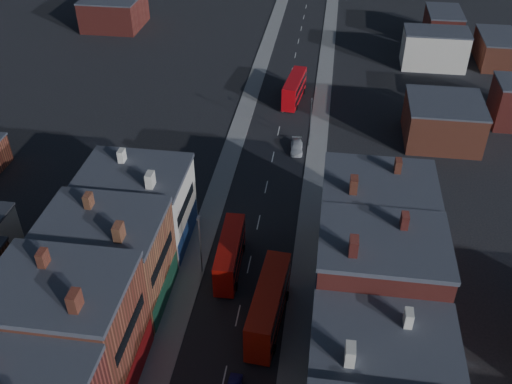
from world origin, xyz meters
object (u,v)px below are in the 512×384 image
(bus_2, at_px, (294,88))
(car_3, at_px, (297,147))
(bus_0, at_px, (230,254))
(bus_1, at_px, (269,305))
(car_2, at_px, (232,242))

(bus_2, height_order, car_3, bus_2)
(bus_0, height_order, bus_1, bus_1)
(bus_0, relative_size, car_2, 2.41)
(bus_2, relative_size, car_2, 2.52)
(car_2, relative_size, car_3, 0.93)
(bus_1, bearing_deg, car_3, 94.29)
(bus_2, relative_size, car_3, 2.33)
(bus_2, bearing_deg, car_2, -89.10)
(bus_0, distance_m, car_3, 27.89)
(bus_1, height_order, car_2, bus_1)
(bus_2, bearing_deg, bus_1, -81.24)
(bus_0, bearing_deg, car_2, 95.60)
(bus_0, relative_size, bus_2, 0.96)
(car_2, distance_m, car_3, 23.93)
(bus_1, height_order, bus_2, bus_1)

